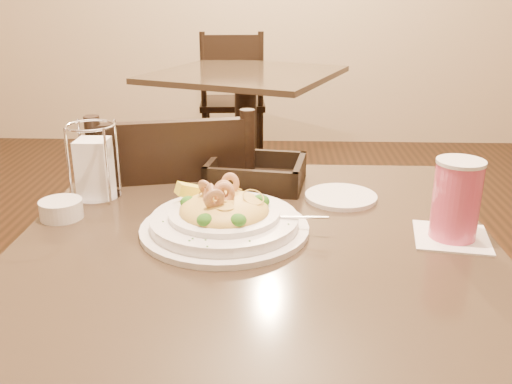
{
  "coord_description": "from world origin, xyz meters",
  "views": [
    {
      "loc": [
        0.04,
        -0.99,
        1.22
      ],
      "look_at": [
        0.0,
        0.02,
        0.84
      ],
      "focal_mm": 40.0,
      "sensor_mm": 36.0,
      "label": 1
    }
  ],
  "objects_px": {
    "main_table": "(256,341)",
    "drink_glass": "(456,200)",
    "bread_basket": "(256,175)",
    "side_plate": "(341,197)",
    "dining_chair_near": "(176,255)",
    "napkin_caddy": "(95,167)",
    "background_table": "(246,116)",
    "butter_ramekin": "(61,209)",
    "pasta_bowl": "(224,217)",
    "dining_chair_far": "(232,98)"
  },
  "relations": [
    {
      "from": "dining_chair_near",
      "to": "pasta_bowl",
      "type": "bearing_deg",
      "value": 99.55
    },
    {
      "from": "dining_chair_far",
      "to": "bread_basket",
      "type": "distance_m",
      "value": 2.47
    },
    {
      "from": "bread_basket",
      "to": "napkin_caddy",
      "type": "bearing_deg",
      "value": -163.33
    },
    {
      "from": "main_table",
      "to": "napkin_caddy",
      "type": "height_order",
      "value": "napkin_caddy"
    },
    {
      "from": "main_table",
      "to": "pasta_bowl",
      "type": "relative_size",
      "value": 2.49
    },
    {
      "from": "dining_chair_near",
      "to": "bread_basket",
      "type": "bearing_deg",
      "value": 135.81
    },
    {
      "from": "background_table",
      "to": "drink_glass",
      "type": "bearing_deg",
      "value": -76.45
    },
    {
      "from": "background_table",
      "to": "butter_ramekin",
      "type": "distance_m",
      "value": 2.07
    },
    {
      "from": "main_table",
      "to": "pasta_bowl",
      "type": "bearing_deg",
      "value": 168.2
    },
    {
      "from": "main_table",
      "to": "background_table",
      "type": "distance_m",
      "value": 2.11
    },
    {
      "from": "main_table",
      "to": "side_plate",
      "type": "xyz_separation_m",
      "value": [
        0.18,
        0.2,
        0.25
      ]
    },
    {
      "from": "dining_chair_near",
      "to": "napkin_caddy",
      "type": "relative_size",
      "value": 5.47
    },
    {
      "from": "bread_basket",
      "to": "side_plate",
      "type": "distance_m",
      "value": 0.21
    },
    {
      "from": "napkin_caddy",
      "to": "dining_chair_far",
      "type": "bearing_deg",
      "value": 87.66
    },
    {
      "from": "pasta_bowl",
      "to": "side_plate",
      "type": "height_order",
      "value": "pasta_bowl"
    },
    {
      "from": "dining_chair_near",
      "to": "side_plate",
      "type": "distance_m",
      "value": 0.55
    },
    {
      "from": "dining_chair_far",
      "to": "drink_glass",
      "type": "height_order",
      "value": "dining_chair_far"
    },
    {
      "from": "main_table",
      "to": "butter_ramekin",
      "type": "xyz_separation_m",
      "value": [
        -0.4,
        0.07,
        0.26
      ]
    },
    {
      "from": "background_table",
      "to": "side_plate",
      "type": "xyz_separation_m",
      "value": [
        0.32,
        -1.9,
        0.25
      ]
    },
    {
      "from": "dining_chair_far",
      "to": "butter_ramekin",
      "type": "xyz_separation_m",
      "value": [
        -0.14,
        -2.66,
        0.28
      ]
    },
    {
      "from": "background_table",
      "to": "side_plate",
      "type": "distance_m",
      "value": 1.95
    },
    {
      "from": "main_table",
      "to": "pasta_bowl",
      "type": "xyz_separation_m",
      "value": [
        -0.06,
        0.01,
        0.27
      ]
    },
    {
      "from": "drink_glass",
      "to": "side_plate",
      "type": "relative_size",
      "value": 0.98
    },
    {
      "from": "drink_glass",
      "to": "butter_ramekin",
      "type": "bearing_deg",
      "value": 174.87
    },
    {
      "from": "bread_basket",
      "to": "napkin_caddy",
      "type": "xyz_separation_m",
      "value": [
        -0.35,
        -0.11,
        0.05
      ]
    },
    {
      "from": "pasta_bowl",
      "to": "drink_glass",
      "type": "height_order",
      "value": "drink_glass"
    },
    {
      "from": "napkin_caddy",
      "to": "butter_ramekin",
      "type": "distance_m",
      "value": 0.14
    },
    {
      "from": "background_table",
      "to": "napkin_caddy",
      "type": "relative_size",
      "value": 6.88
    },
    {
      "from": "dining_chair_near",
      "to": "dining_chair_far",
      "type": "xyz_separation_m",
      "value": [
        -0.02,
        2.3,
        0.0
      ]
    },
    {
      "from": "pasta_bowl",
      "to": "bread_basket",
      "type": "height_order",
      "value": "pasta_bowl"
    },
    {
      "from": "dining_chair_far",
      "to": "butter_ramekin",
      "type": "relative_size",
      "value": 10.74
    },
    {
      "from": "bread_basket",
      "to": "napkin_caddy",
      "type": "distance_m",
      "value": 0.37
    },
    {
      "from": "background_table",
      "to": "dining_chair_near",
      "type": "height_order",
      "value": "dining_chair_near"
    },
    {
      "from": "main_table",
      "to": "drink_glass",
      "type": "relative_size",
      "value": 5.76
    },
    {
      "from": "dining_chair_near",
      "to": "pasta_bowl",
      "type": "xyz_separation_m",
      "value": [
        0.18,
        -0.42,
        0.29
      ]
    },
    {
      "from": "background_table",
      "to": "pasta_bowl",
      "type": "distance_m",
      "value": 2.11
    },
    {
      "from": "bread_basket",
      "to": "side_plate",
      "type": "height_order",
      "value": "bread_basket"
    },
    {
      "from": "main_table",
      "to": "dining_chair_far",
      "type": "xyz_separation_m",
      "value": [
        -0.26,
        2.73,
        -0.02
      ]
    },
    {
      "from": "main_table",
      "to": "drink_glass",
      "type": "height_order",
      "value": "drink_glass"
    },
    {
      "from": "side_plate",
      "to": "butter_ramekin",
      "type": "distance_m",
      "value": 0.6
    },
    {
      "from": "side_plate",
      "to": "butter_ramekin",
      "type": "height_order",
      "value": "butter_ramekin"
    },
    {
      "from": "bread_basket",
      "to": "main_table",
      "type": "bearing_deg",
      "value": -88.12
    },
    {
      "from": "background_table",
      "to": "dining_chair_far",
      "type": "relative_size",
      "value": 1.26
    },
    {
      "from": "background_table",
      "to": "bread_basket",
      "type": "bearing_deg",
      "value": -85.99
    },
    {
      "from": "pasta_bowl",
      "to": "bread_basket",
      "type": "xyz_separation_m",
      "value": [
        0.05,
        0.28,
        -0.01
      ]
    },
    {
      "from": "dining_chair_near",
      "to": "dining_chair_far",
      "type": "relative_size",
      "value": 1.0
    },
    {
      "from": "pasta_bowl",
      "to": "butter_ramekin",
      "type": "distance_m",
      "value": 0.34
    },
    {
      "from": "main_table",
      "to": "napkin_caddy",
      "type": "bearing_deg",
      "value": 152.64
    },
    {
      "from": "napkin_caddy",
      "to": "butter_ramekin",
      "type": "bearing_deg",
      "value": -107.59
    },
    {
      "from": "dining_chair_far",
      "to": "side_plate",
      "type": "relative_size",
      "value": 5.83
    }
  ]
}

